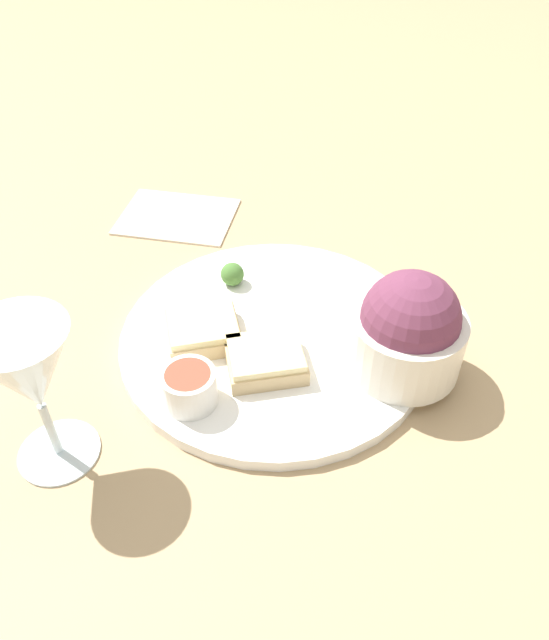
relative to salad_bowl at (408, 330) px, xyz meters
name	(u,v)px	position (x,y,z in m)	size (l,w,h in m)	color
ground_plane	(274,343)	(0.12, -0.07, -0.06)	(4.00, 4.00, 0.00)	tan
dinner_plate	(274,338)	(0.12, -0.07, -0.06)	(0.34, 0.34, 0.01)	white
salad_bowl	(408,330)	(0.00, 0.00, 0.00)	(0.11, 0.11, 0.11)	silver
sauce_ramekin	(189,386)	(0.22, 0.00, -0.03)	(0.05, 0.05, 0.04)	white
cheese_toast_near	(203,329)	(0.19, -0.08, -0.04)	(0.08, 0.07, 0.03)	#D1B27F
cheese_toast_far	(266,359)	(0.14, -0.03, -0.04)	(0.08, 0.07, 0.03)	#D1B27F
wine_glass	(30,375)	(0.35, 0.02, 0.04)	(0.09, 0.09, 0.15)	silver
garnish	(232,274)	(0.15, -0.17, -0.03)	(0.03, 0.03, 0.03)	#477533
napkin	(177,216)	(0.20, -0.35, -0.06)	(0.19, 0.17, 0.01)	beige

